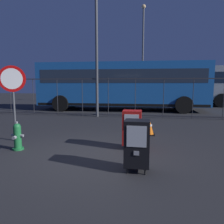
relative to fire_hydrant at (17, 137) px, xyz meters
name	(u,v)px	position (x,y,z in m)	size (l,w,h in m)	color
ground_plane	(92,155)	(2.01, -0.12, -0.35)	(60.00, 60.00, 0.00)	#262628
fire_hydrant	(17,137)	(0.00, 0.00, 0.00)	(0.33, 0.32, 0.75)	#1E7238
newspaper_box_primary	(132,128)	(2.92, 0.57, 0.22)	(0.48, 0.42, 1.02)	black
newspaper_box_secondary	(137,143)	(3.12, -0.88, 0.22)	(0.48, 0.42, 1.02)	black
stop_sign	(13,87)	(-0.58, 0.77, 1.25)	(0.71, 0.31, 2.23)	#4C4F54
traffic_cone	(149,127)	(3.39, 2.21, -0.09)	(0.36, 0.36, 0.53)	black
fence_barrier	(122,97)	(2.01, 5.86, 0.67)	(18.03, 0.04, 2.00)	#2D2D33
bus_near	(122,84)	(1.65, 8.86, 1.36)	(10.58, 3.07, 3.00)	#19519E
bus_far	(170,84)	(5.07, 13.21, 1.36)	(10.73, 3.78, 3.00)	beige
street_light_near_left	(143,49)	(2.86, 12.59, 4.10)	(0.32, 0.32, 7.75)	#4C4F54
street_light_near_right	(96,30)	(0.73, 5.84, 4.01)	(0.32, 0.32, 7.58)	#4C4F54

